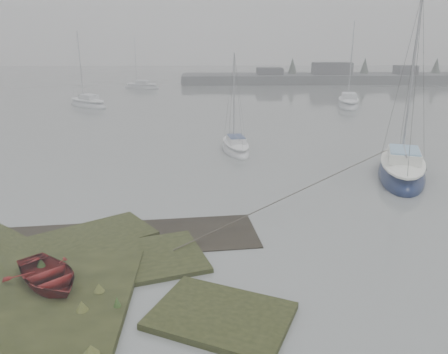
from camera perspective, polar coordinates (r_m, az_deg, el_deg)
ground at (r=40.83m, az=-2.30°, el=7.81°), size 160.00×160.00×0.00m
far_shoreline at (r=77.11m, az=18.66°, el=12.23°), size 60.00×8.00×4.15m
sailboat_main at (r=24.88m, az=22.17°, el=0.76°), size 4.63×7.43×9.97m
sailboat_white at (r=28.31m, az=1.52°, el=3.81°), size 2.20×4.88×6.65m
sailboat_far_a at (r=49.51m, az=-17.33°, el=9.08°), size 5.67×5.37×8.31m
sailboat_far_b at (r=49.13m, az=15.91°, el=9.19°), size 3.67×6.99×9.41m
sailboat_far_c at (r=65.59m, az=-10.71°, el=11.48°), size 5.71×3.49×7.66m
dinghy at (r=13.79m, az=-22.05°, el=-11.82°), size 3.31×3.38×0.57m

